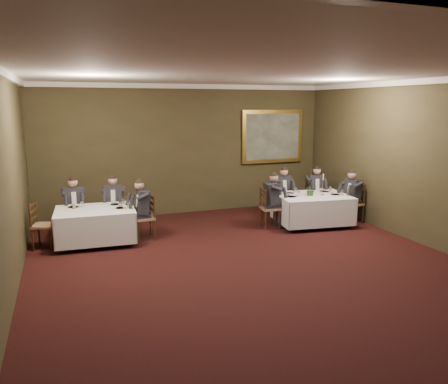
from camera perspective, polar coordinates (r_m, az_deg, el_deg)
ground at (r=7.83m, az=5.23°, el=-11.00°), size 10.00×10.00×0.00m
ceiling at (r=7.26m, az=5.74°, el=15.47°), size 8.00×10.00×0.10m
back_wall at (r=12.00m, az=-4.99°, el=5.50°), size 8.00×0.10×3.50m
left_wall at (r=6.68m, az=-27.16°, el=-0.47°), size 0.10×10.00×3.50m
right_wall at (r=9.76m, az=27.16°, el=2.92°), size 0.10×10.00×3.50m
crown_molding at (r=7.26m, az=5.73°, el=15.00°), size 8.00×10.00×0.12m
table_main at (r=11.11m, az=11.44°, el=-1.98°), size 1.93×1.56×0.67m
table_second at (r=9.86m, az=-16.42°, el=-3.93°), size 1.74×1.37×0.67m
chair_main_backleft at (r=11.78m, az=7.48°, el=-1.91°), size 0.45×0.44×1.00m
diner_main_backleft at (r=11.72m, az=7.54°, el=-0.84°), size 0.43×0.49×1.35m
chair_main_backright at (r=12.14m, az=11.70°, el=-1.65°), size 0.50×0.49×1.00m
diner_main_backright at (r=12.08m, az=11.77°, el=-0.61°), size 0.47×0.54×1.35m
chair_main_endleft at (r=10.74m, az=5.95°, el=-3.18°), size 0.46×0.48×1.00m
diner_main_endleft at (r=10.69m, az=6.03°, el=-2.00°), size 0.52×0.45×1.35m
chair_main_endright at (r=11.65m, az=16.44°, el=-2.44°), size 0.46×0.48×1.00m
diner_main_endright at (r=11.59m, az=16.46°, el=-1.35°), size 0.52×0.45×1.35m
chair_sec_backleft at (r=10.74m, az=-18.84°, el=-3.75°), size 0.45×0.43×1.00m
diner_sec_backleft at (r=10.67m, az=-18.92°, el=-2.58°), size 0.43×0.49×1.35m
chair_sec_backright at (r=10.74m, az=-14.05°, el=-3.47°), size 0.52×0.50×1.00m
diner_sec_backright at (r=10.67m, az=-14.11°, el=-2.30°), size 0.49×0.55×1.35m
chair_sec_endright at (r=9.96m, az=-10.27°, el=-4.47°), size 0.44×0.46×1.00m
diner_sec_endright at (r=9.90m, az=-10.39°, el=-3.21°), size 0.50×0.43×1.35m
chair_sec_endleft at (r=9.96m, az=-22.46°, el=-5.18°), size 0.53×0.54×1.00m
centerpiece at (r=10.94m, az=11.26°, el=0.32°), size 0.31×0.28×0.30m
candlestick at (r=11.06m, az=12.78°, el=0.64°), size 0.08×0.08×0.55m
place_setting_table_main at (r=11.23m, az=8.68°, el=0.07°), size 0.33×0.31×0.14m
place_setting_table_second at (r=10.15m, az=-18.80°, el=-1.62°), size 0.33×0.31×0.14m
painting at (r=12.85m, az=6.32°, el=7.21°), size 1.90×0.09×1.53m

